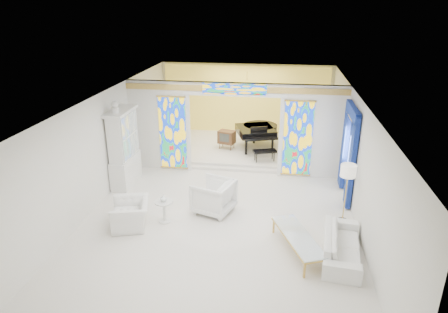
% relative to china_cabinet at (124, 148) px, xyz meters
% --- Properties ---
extents(floor, '(12.00, 12.00, 0.00)m').
position_rel_china_cabinet_xyz_m(floor, '(3.22, -0.60, -1.17)').
color(floor, silver).
rests_on(floor, ground).
extents(ceiling, '(7.00, 12.00, 0.02)m').
position_rel_china_cabinet_xyz_m(ceiling, '(3.22, -0.60, 1.83)').
color(ceiling, white).
rests_on(ceiling, wall_back).
extents(wall_back, '(7.00, 0.02, 3.00)m').
position_rel_china_cabinet_xyz_m(wall_back, '(3.22, 5.40, 0.33)').
color(wall_back, silver).
rests_on(wall_back, floor).
extents(wall_front, '(7.00, 0.02, 3.00)m').
position_rel_china_cabinet_xyz_m(wall_front, '(3.22, -6.60, 0.33)').
color(wall_front, silver).
rests_on(wall_front, floor).
extents(wall_left, '(0.02, 12.00, 3.00)m').
position_rel_china_cabinet_xyz_m(wall_left, '(-0.28, -0.60, 0.33)').
color(wall_left, silver).
rests_on(wall_left, floor).
extents(wall_right, '(0.02, 12.00, 3.00)m').
position_rel_china_cabinet_xyz_m(wall_right, '(6.72, -0.60, 0.33)').
color(wall_right, silver).
rests_on(wall_right, floor).
extents(partition_wall, '(7.00, 0.22, 3.00)m').
position_rel_china_cabinet_xyz_m(partition_wall, '(3.22, 1.40, 0.48)').
color(partition_wall, silver).
rests_on(partition_wall, floor).
extents(stained_glass_left, '(0.90, 0.04, 2.40)m').
position_rel_china_cabinet_xyz_m(stained_glass_left, '(1.19, 1.29, 0.13)').
color(stained_glass_left, gold).
rests_on(stained_glass_left, partition_wall).
extents(stained_glass_right, '(0.90, 0.04, 2.40)m').
position_rel_china_cabinet_xyz_m(stained_glass_right, '(5.25, 1.29, 0.13)').
color(stained_glass_right, gold).
rests_on(stained_glass_right, partition_wall).
extents(stained_glass_transom, '(2.00, 0.04, 0.34)m').
position_rel_china_cabinet_xyz_m(stained_glass_transom, '(3.22, 1.29, 1.65)').
color(stained_glass_transom, gold).
rests_on(stained_glass_transom, partition_wall).
extents(alcove_platform, '(6.80, 3.80, 0.18)m').
position_rel_china_cabinet_xyz_m(alcove_platform, '(3.22, 3.50, -1.08)').
color(alcove_platform, silver).
rests_on(alcove_platform, floor).
extents(gold_curtain_back, '(6.70, 0.10, 2.90)m').
position_rel_china_cabinet_xyz_m(gold_curtain_back, '(3.22, 5.28, 0.33)').
color(gold_curtain_back, '#FDE458').
rests_on(gold_curtain_back, wall_back).
extents(chandelier, '(0.48, 0.48, 0.30)m').
position_rel_china_cabinet_xyz_m(chandelier, '(3.42, 3.40, 1.38)').
color(chandelier, gold).
rests_on(chandelier, ceiling).
extents(blue_drapes, '(0.14, 1.85, 2.65)m').
position_rel_china_cabinet_xyz_m(blue_drapes, '(6.62, 0.10, 0.41)').
color(blue_drapes, navy).
rests_on(blue_drapes, wall_right).
extents(china_cabinet, '(0.56, 1.46, 2.72)m').
position_rel_china_cabinet_xyz_m(china_cabinet, '(0.00, 0.00, 0.00)').
color(china_cabinet, silver).
rests_on(china_cabinet, floor).
extents(armchair_left, '(1.16, 1.25, 0.67)m').
position_rel_china_cabinet_xyz_m(armchair_left, '(1.04, -2.41, -0.83)').
color(armchair_left, silver).
rests_on(armchair_left, floor).
extents(armchair_right, '(1.25, 1.24, 0.91)m').
position_rel_china_cabinet_xyz_m(armchair_right, '(2.99, -1.38, -0.72)').
color(armchair_right, white).
rests_on(armchair_right, floor).
extents(sofa, '(1.01, 2.09, 0.59)m').
position_rel_china_cabinet_xyz_m(sofa, '(6.17, -3.00, -0.87)').
color(sofa, white).
rests_on(sofa, floor).
extents(side_table, '(0.49, 0.49, 0.59)m').
position_rel_china_cabinet_xyz_m(side_table, '(1.83, -2.09, -0.78)').
color(side_table, silver).
rests_on(side_table, floor).
extents(vase, '(0.20, 0.20, 0.18)m').
position_rel_china_cabinet_xyz_m(vase, '(1.83, -2.09, -0.49)').
color(vase, white).
rests_on(vase, side_table).
extents(coffee_table, '(1.27, 1.98, 0.43)m').
position_rel_china_cabinet_xyz_m(coffee_table, '(5.20, -2.96, -0.78)').
color(coffee_table, silver).
rests_on(coffee_table, floor).
extents(floor_lamp, '(0.39, 0.39, 1.58)m').
position_rel_china_cabinet_xyz_m(floor_lamp, '(6.41, -1.39, 0.18)').
color(floor_lamp, gold).
rests_on(floor_lamp, floor).
extents(grand_piano, '(1.79, 2.73, 0.98)m').
position_rel_china_cabinet_xyz_m(grand_piano, '(3.87, 3.45, -0.33)').
color(grand_piano, black).
rests_on(grand_piano, alcove_platform).
extents(tv_console, '(0.68, 0.56, 0.69)m').
position_rel_china_cabinet_xyz_m(tv_console, '(2.73, 3.12, -0.54)').
color(tv_console, brown).
rests_on(tv_console, alcove_platform).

